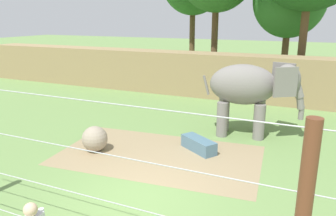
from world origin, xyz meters
The scene contains 8 objects.
ground_plane centered at (0.00, 0.00, 0.00)m, with size 120.00×120.00×0.00m, color #6B8E4C.
dirt_patch centered at (-0.71, 2.68, 0.00)m, with size 6.62×3.84×0.01m, color #937F5B.
embankment_wall centered at (0.00, 11.72, 1.23)m, with size 36.00×1.80×2.46m, color #997F56.
elephant centered at (1.60, 5.89, 1.86)m, with size 3.77×1.84×2.82m.
enrichment_ball centered at (-2.88, 2.15, 0.44)m, with size 0.87×0.87×0.87m, color gray.
cable_fence centered at (0.00, -2.41, 1.67)m, with size 8.61×0.20×3.31m.
feed_trough centered at (0.37, 3.61, 0.22)m, with size 1.45×1.18×0.44m.
tree_right_of_centre centered at (1.76, 17.06, 5.50)m, with size 4.63×4.63×7.96m.
Camera 1 is at (3.74, -6.52, 4.46)m, focal length 35.41 mm.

